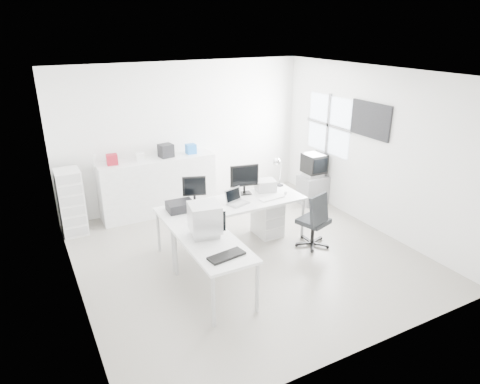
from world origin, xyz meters
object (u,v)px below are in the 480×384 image
lcd_monitor_small (194,190)px  main_desk (233,224)px  drawer_pedestal (267,218)px  laptop (238,198)px  office_chair (314,218)px  tv_cabinet (312,189)px  crt_tv (314,165)px  laser_printer (266,185)px  filing_cabinet (71,202)px  side_desk (214,268)px  crt_monitor (205,220)px  inkjet_printer (180,206)px  sideboard (158,186)px  lcd_monitor_large (244,180)px

lcd_monitor_small → main_desk: bearing=-5.3°
main_desk → drawer_pedestal: bearing=4.1°
laptop → main_desk: bearing=98.9°
office_chair → tv_cabinet: size_ratio=1.70×
drawer_pedestal → crt_tv: bearing=26.7°
main_desk → laser_printer: size_ratio=7.33×
tv_cabinet → filing_cabinet: filing_cabinet is taller
side_desk → crt_monitor: bearing=90.0°
inkjet_printer → sideboard: size_ratio=0.18×
main_desk → side_desk: 1.39m
lcd_monitor_small → office_chair: (1.69, -0.91, -0.49)m
laptop → laser_printer: (0.70, 0.32, -0.01)m
tv_cabinet → filing_cabinet: 4.59m
side_desk → filing_cabinet: (-1.40, 2.78, 0.20)m
main_desk → office_chair: bearing=-29.9°
laser_printer → office_chair: (0.39, -0.88, -0.35)m
lcd_monitor_small → office_chair: size_ratio=0.47×
crt_monitor → office_chair: crt_monitor is taller
main_desk → drawer_pedestal: 0.71m
side_desk → filing_cabinet: 3.12m
drawer_pedestal → main_desk: bearing=-175.9°
laptop → crt_monitor: (-0.90, -0.75, 0.12)m
sideboard → tv_cabinet: bearing=-19.1°
drawer_pedestal → filing_cabinet: (-2.95, 1.63, 0.28)m
inkjet_printer → crt_monitor: size_ratio=0.88×
laptop → lcd_monitor_small: bearing=132.1°
crt_monitor → crt_tv: (3.10, 1.68, -0.17)m
side_desk → office_chair: size_ratio=1.43×
sideboard → filing_cabinet: 1.60m
lcd_monitor_small → inkjet_printer: bearing=-134.3°
inkjet_printer → laser_printer: (1.60, 0.12, 0.02)m
side_desk → sideboard: bearing=86.4°
lcd_monitor_large → filing_cabinet: 3.00m
crt_tv → crt_monitor: bearing=-151.6°
lcd_monitor_large → crt_tv: (1.90, 0.58, -0.20)m
office_chair → tv_cabinet: 1.86m
drawer_pedestal → filing_cabinet: 3.39m
laptop → filing_cabinet: bearing=124.7°
sideboard → laser_printer: bearing=-48.8°
laptop → sideboard: (-0.71, 1.93, -0.31)m
tv_cabinet → sideboard: bearing=160.9°
filing_cabinet → tv_cabinet: bearing=-10.7°
main_desk → filing_cabinet: 2.82m
drawer_pedestal → laptop: (-0.65, -0.15, 0.56)m
main_desk → drawer_pedestal: main_desk is taller
side_desk → laser_printer: bearing=39.5°
tv_cabinet → filing_cabinet: bearing=169.3°
lcd_monitor_small → crt_tv: (2.80, 0.58, -0.18)m
side_desk → crt_tv: 3.67m
crt_monitor → inkjet_printer: bearing=100.1°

